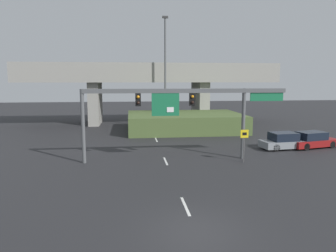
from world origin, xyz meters
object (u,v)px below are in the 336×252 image
object	(u,v)px
signal_gantry	(180,103)
speed_limit_sign	(244,141)
parked_sedan_near_right	(284,141)
parked_sedan_mid_right	(312,140)
highway_light_pole_near	(165,70)

from	to	relation	value
signal_gantry	speed_limit_sign	xyz separation A→B (m)	(4.61, -1.19, -2.78)
speed_limit_sign	parked_sedan_near_right	size ratio (longest dim) A/B	0.56
parked_sedan_mid_right	signal_gantry	bearing A→B (deg)	-178.69
parked_sedan_near_right	parked_sedan_mid_right	distance (m)	2.80
speed_limit_sign	parked_sedan_mid_right	bearing A→B (deg)	29.36
highway_light_pole_near	parked_sedan_near_right	distance (m)	17.86
signal_gantry	speed_limit_sign	distance (m)	5.51
signal_gantry	highway_light_pole_near	size ratio (longest dim) A/B	1.12
speed_limit_sign	parked_sedan_near_right	bearing A→B (deg)	38.95
signal_gantry	parked_sedan_mid_right	bearing A→B (deg)	14.73
signal_gantry	speed_limit_sign	size ratio (longest dim) A/B	6.16
parked_sedan_near_right	signal_gantry	bearing A→B (deg)	-168.98
signal_gantry	parked_sedan_near_right	distance (m)	10.96
signal_gantry	parked_sedan_near_right	bearing A→B (deg)	17.16
parked_sedan_near_right	highway_light_pole_near	bearing A→B (deg)	117.35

